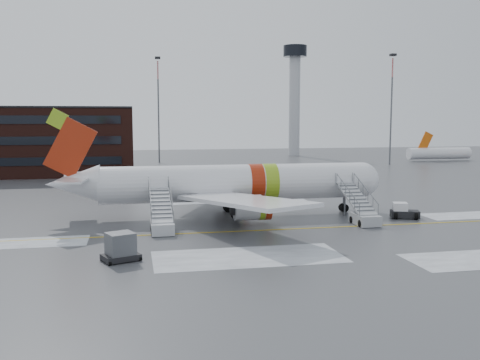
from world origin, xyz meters
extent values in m
plane|color=#494C4F|center=(0.00, 0.00, 0.00)|extent=(260.00, 260.00, 0.00)
cylinder|color=white|center=(-3.62, 6.81, 3.50)|extent=(28.00, 3.80, 3.80)
sphere|color=white|center=(10.38, 6.81, 3.50)|extent=(3.80, 3.80, 3.80)
cube|color=black|center=(11.42, 6.81, 4.00)|extent=(1.09, 1.60, 0.97)
cone|color=white|center=(-20.02, 6.81, 3.75)|extent=(5.20, 3.72, 3.72)
cube|color=#9D230C|center=(-20.12, 6.81, 7.30)|extent=(5.27, 0.30, 6.09)
cube|color=#89B41C|center=(-21.22, 6.81, 10.10)|extent=(2.16, 0.26, 2.16)
cube|color=white|center=(-19.82, 9.41, 4.40)|extent=(3.07, 4.85, 0.18)
cube|color=white|center=(-19.82, 4.21, 4.40)|extent=(3.07, 4.85, 0.18)
cube|color=white|center=(-4.62, 15.31, 2.90)|extent=(10.72, 15.97, 1.13)
cube|color=white|center=(-4.62, -1.69, 2.90)|extent=(10.72, 15.97, 1.13)
cylinder|color=white|center=(-3.12, 12.01, 1.55)|extent=(3.40, 2.10, 2.10)
cylinder|color=white|center=(-3.12, 1.61, 1.55)|extent=(3.40, 2.10, 2.10)
cylinder|color=#595B60|center=(8.38, 6.81, 0.90)|extent=(0.20, 0.20, 1.80)
cylinder|color=black|center=(8.38, 6.81, 0.45)|extent=(0.90, 0.56, 0.90)
cylinder|color=black|center=(-4.12, 9.21, 0.45)|extent=(0.90, 0.56, 0.90)
cylinder|color=black|center=(-4.12, 4.41, 0.45)|extent=(0.90, 0.56, 0.90)
cube|color=#A1A4A8|center=(7.55, -0.49, 0.55)|extent=(2.00, 3.20, 1.00)
cube|color=#A1A4A8|center=(7.55, 1.61, 2.23)|extent=(1.90, 5.87, 2.52)
cube|color=#A1A4A8|center=(7.55, 4.91, 3.40)|extent=(1.90, 1.40, 0.15)
cylinder|color=#595B60|center=(7.55, 4.51, 1.70)|extent=(0.16, 0.16, 3.40)
cylinder|color=black|center=(6.65, -1.49, 0.35)|extent=(0.25, 0.70, 0.70)
cylinder|color=black|center=(8.45, 0.51, 0.35)|extent=(0.25, 0.70, 0.70)
cube|color=#B8BAC0|center=(-11.75, -0.49, 0.55)|extent=(2.00, 3.20, 1.00)
cube|color=#B8BAC0|center=(-11.75, 1.61, 2.23)|extent=(1.90, 5.87, 2.52)
cube|color=#B8BAC0|center=(-11.75, 4.91, 3.40)|extent=(1.90, 1.40, 0.15)
cylinder|color=#595B60|center=(-11.75, 4.51, 1.70)|extent=(0.16, 0.16, 3.40)
cylinder|color=black|center=(-12.65, -1.49, 0.35)|extent=(0.25, 0.70, 0.70)
cylinder|color=black|center=(-10.85, 0.51, 0.35)|extent=(0.25, 0.70, 0.70)
cube|color=black|center=(13.02, 1.91, 0.45)|extent=(3.15, 2.35, 0.70)
cube|color=silver|center=(12.55, 2.08, 1.15)|extent=(1.79, 1.79, 0.90)
cube|color=black|center=(12.55, 2.08, 1.51)|extent=(1.57, 1.63, 0.15)
cylinder|color=black|center=(11.84, 1.58, 0.35)|extent=(0.52, 0.76, 0.70)
cylinder|color=black|center=(13.74, 0.92, 0.35)|extent=(0.52, 0.76, 0.70)
cylinder|color=black|center=(12.31, 2.91, 0.35)|extent=(0.52, 0.76, 0.70)
cylinder|color=black|center=(14.20, 2.24, 0.35)|extent=(0.52, 0.76, 0.70)
cube|color=black|center=(-15.19, -9.23, 0.28)|extent=(3.00, 2.63, 0.40)
cube|color=#525459|center=(-15.19, -9.23, 1.19)|extent=(2.33, 2.26, 1.70)
cylinder|color=black|center=(-16.33, -10.02, 0.17)|extent=(0.32, 0.39, 0.34)
cylinder|color=black|center=(-14.06, -8.43, 0.17)|extent=(0.32, 0.39, 0.34)
cylinder|color=#B2B5BA|center=(30.00, 95.00, 14.00)|extent=(3.00, 3.00, 28.00)
cylinder|color=black|center=(30.00, 95.00, 28.50)|extent=(6.40, 6.40, 3.00)
cylinder|color=#595B60|center=(42.00, 62.00, 9.60)|extent=(0.36, 0.36, 19.20)
cylinder|color=#CC7272|center=(42.00, 62.00, 21.12)|extent=(0.32, 0.32, 4.32)
cube|color=black|center=(42.00, 62.00, 24.00)|extent=(1.20, 1.20, 0.50)
cylinder|color=#595B60|center=(-8.00, 78.00, 9.60)|extent=(0.36, 0.36, 19.20)
cylinder|color=#CC7272|center=(-8.00, 78.00, 21.12)|extent=(0.32, 0.32, 4.32)
cube|color=black|center=(-8.00, 78.00, 24.00)|extent=(1.20, 1.20, 0.50)
camera|label=1|loc=(-14.25, -47.57, 10.12)|focal=40.00mm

